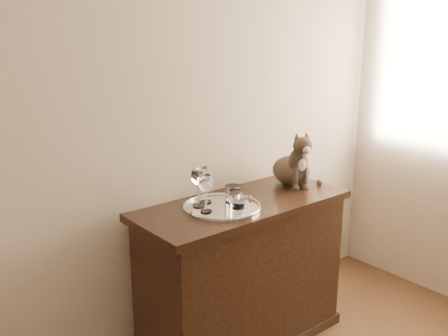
{
  "coord_description": "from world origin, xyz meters",
  "views": [
    {
      "loc": [
        -1.08,
        0.07,
        1.73
      ],
      "look_at": [
        0.48,
        1.95,
        1.05
      ],
      "focal_mm": 40.0,
      "sensor_mm": 36.0,
      "label": 1
    }
  ],
  "objects_px": {
    "sideboard": "(242,274)",
    "tray": "(222,208)",
    "wine_glass_b": "(205,184)",
    "tumbler_c": "(233,194)",
    "wine_glass_a": "(199,187)",
    "tumbler_a": "(236,198)",
    "cat": "(292,157)",
    "wine_glass_c": "(206,193)",
    "tumbler_b": "(238,204)"
  },
  "relations": [
    {
      "from": "sideboard",
      "to": "tray",
      "type": "height_order",
      "value": "tray"
    },
    {
      "from": "wine_glass_b",
      "to": "tumbler_c",
      "type": "xyz_separation_m",
      "value": [
        0.11,
        -0.09,
        -0.05
      ]
    },
    {
      "from": "wine_glass_a",
      "to": "tray",
      "type": "bearing_deg",
      "value": -46.38
    },
    {
      "from": "wine_glass_a",
      "to": "tumbler_a",
      "type": "xyz_separation_m",
      "value": [
        0.15,
        -0.12,
        -0.06
      ]
    },
    {
      "from": "tumbler_a",
      "to": "cat",
      "type": "relative_size",
      "value": 0.25
    },
    {
      "from": "tumbler_a",
      "to": "cat",
      "type": "distance_m",
      "value": 0.55
    },
    {
      "from": "tray",
      "to": "tumbler_c",
      "type": "distance_m",
      "value": 0.11
    },
    {
      "from": "wine_glass_c",
      "to": "tumbler_a",
      "type": "relative_size",
      "value": 2.38
    },
    {
      "from": "wine_glass_a",
      "to": "tumbler_c",
      "type": "height_order",
      "value": "wine_glass_a"
    },
    {
      "from": "tumbler_a",
      "to": "tray",
      "type": "bearing_deg",
      "value": 152.85
    },
    {
      "from": "tray",
      "to": "wine_glass_b",
      "type": "height_order",
      "value": "wine_glass_b"
    },
    {
      "from": "tray",
      "to": "tumbler_b",
      "type": "xyz_separation_m",
      "value": [
        0.01,
        -0.11,
        0.04
      ]
    },
    {
      "from": "sideboard",
      "to": "cat",
      "type": "distance_m",
      "value": 0.73
    },
    {
      "from": "wine_glass_a",
      "to": "wine_glass_c",
      "type": "height_order",
      "value": "wine_glass_a"
    },
    {
      "from": "tumbler_c",
      "to": "wine_glass_b",
      "type": "bearing_deg",
      "value": 141.17
    },
    {
      "from": "sideboard",
      "to": "tray",
      "type": "xyz_separation_m",
      "value": [
        -0.16,
        -0.01,
        0.43
      ]
    },
    {
      "from": "wine_glass_c",
      "to": "tumbler_c",
      "type": "distance_m",
      "value": 0.2
    },
    {
      "from": "tumbler_b",
      "to": "tumbler_c",
      "type": "bearing_deg",
      "value": 59.15
    },
    {
      "from": "wine_glass_a",
      "to": "cat",
      "type": "height_order",
      "value": "cat"
    },
    {
      "from": "tray",
      "to": "tumbler_c",
      "type": "xyz_separation_m",
      "value": [
        0.09,
        0.02,
        0.05
      ]
    },
    {
      "from": "tumbler_b",
      "to": "tumbler_a",
      "type": "bearing_deg",
      "value": 54.58
    },
    {
      "from": "sideboard",
      "to": "wine_glass_b",
      "type": "height_order",
      "value": "wine_glass_b"
    },
    {
      "from": "wine_glass_a",
      "to": "tumbler_c",
      "type": "distance_m",
      "value": 0.19
    },
    {
      "from": "wine_glass_a",
      "to": "cat",
      "type": "bearing_deg",
      "value": -1.19
    },
    {
      "from": "wine_glass_a",
      "to": "tumbler_a",
      "type": "distance_m",
      "value": 0.2
    },
    {
      "from": "wine_glass_b",
      "to": "tray",
      "type": "bearing_deg",
      "value": -79.24
    },
    {
      "from": "wine_glass_c",
      "to": "tumbler_a",
      "type": "distance_m",
      "value": 0.18
    },
    {
      "from": "sideboard",
      "to": "tumbler_b",
      "type": "relative_size",
      "value": 14.77
    },
    {
      "from": "wine_glass_b",
      "to": "tumbler_a",
      "type": "height_order",
      "value": "wine_glass_b"
    },
    {
      "from": "sideboard",
      "to": "tumbler_b",
      "type": "xyz_separation_m",
      "value": [
        -0.14,
        -0.12,
        0.47
      ]
    },
    {
      "from": "tray",
      "to": "tumbler_b",
      "type": "relative_size",
      "value": 4.92
    },
    {
      "from": "tumbler_a",
      "to": "tumbler_c",
      "type": "height_order",
      "value": "tumbler_c"
    },
    {
      "from": "wine_glass_c",
      "to": "tumbler_a",
      "type": "bearing_deg",
      "value": -10.53
    },
    {
      "from": "tumbler_a",
      "to": "tumbler_b",
      "type": "height_order",
      "value": "tumbler_a"
    },
    {
      "from": "sideboard",
      "to": "cat",
      "type": "height_order",
      "value": "cat"
    },
    {
      "from": "sideboard",
      "to": "tumbler_a",
      "type": "xyz_separation_m",
      "value": [
        -0.09,
        -0.05,
        0.47
      ]
    },
    {
      "from": "tray",
      "to": "wine_glass_a",
      "type": "distance_m",
      "value": 0.16
    },
    {
      "from": "tray",
      "to": "wine_glass_c",
      "type": "bearing_deg",
      "value": -178.83
    },
    {
      "from": "wine_glass_c",
      "to": "tumbler_b",
      "type": "bearing_deg",
      "value": -41.47
    },
    {
      "from": "wine_glass_a",
      "to": "wine_glass_c",
      "type": "relative_size",
      "value": 1.06
    },
    {
      "from": "wine_glass_b",
      "to": "tumbler_a",
      "type": "bearing_deg",
      "value": -59.37
    },
    {
      "from": "tumbler_b",
      "to": "cat",
      "type": "relative_size",
      "value": 0.25
    },
    {
      "from": "tumbler_b",
      "to": "tumbler_c",
      "type": "height_order",
      "value": "tumbler_c"
    },
    {
      "from": "cat",
      "to": "wine_glass_a",
      "type": "bearing_deg",
      "value": -160.83
    },
    {
      "from": "tumbler_a",
      "to": "wine_glass_b",
      "type": "bearing_deg",
      "value": 120.63
    },
    {
      "from": "tray",
      "to": "tumbler_c",
      "type": "height_order",
      "value": "tumbler_c"
    },
    {
      "from": "tumbler_b",
      "to": "wine_glass_a",
      "type": "bearing_deg",
      "value": 116.7
    },
    {
      "from": "wine_glass_b",
      "to": "tumbler_c",
      "type": "distance_m",
      "value": 0.15
    },
    {
      "from": "sideboard",
      "to": "wine_glass_c",
      "type": "bearing_deg",
      "value": -176.65
    },
    {
      "from": "tray",
      "to": "wine_glass_a",
      "type": "xyz_separation_m",
      "value": [
        -0.08,
        0.09,
        0.11
      ]
    }
  ]
}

